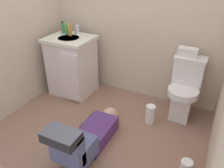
# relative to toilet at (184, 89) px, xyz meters

# --- Properties ---
(ground_plane) EXTENTS (2.82, 2.91, 0.04)m
(ground_plane) POSITION_rel_toilet_xyz_m (-0.77, -0.70, -0.39)
(ground_plane) COLOR #85604D
(wall_back) EXTENTS (2.48, 0.08, 2.40)m
(wall_back) POSITION_rel_toilet_xyz_m (-0.77, 0.29, 0.83)
(wall_back) COLOR #C7B29D
(wall_back) RESTS_ON ground_plane
(wall_left) EXTENTS (0.08, 1.91, 2.40)m
(wall_left) POSITION_rel_toilet_xyz_m (-1.97, -0.70, 0.83)
(wall_left) COLOR #C7B29D
(wall_left) RESTS_ON ground_plane
(toilet) EXTENTS (0.36, 0.46, 0.75)m
(toilet) POSITION_rel_toilet_xyz_m (0.00, 0.00, 0.00)
(toilet) COLOR silver
(toilet) RESTS_ON ground_plane
(vanity_cabinet) EXTENTS (0.60, 0.53, 0.82)m
(vanity_cabinet) POSITION_rel_toilet_xyz_m (-1.53, -0.11, 0.05)
(vanity_cabinet) COLOR silver
(vanity_cabinet) RESTS_ON ground_plane
(faucet) EXTENTS (0.02, 0.02, 0.10)m
(faucet) POSITION_rel_toilet_xyz_m (-1.54, 0.03, 0.50)
(faucet) COLOR silver
(faucet) RESTS_ON vanity_cabinet
(person_plumber) EXTENTS (0.39, 1.06, 0.52)m
(person_plumber) POSITION_rel_toilet_xyz_m (-0.74, -1.04, -0.19)
(person_plumber) COLOR #512D6B
(person_plumber) RESTS_ON ground_plane
(tissue_box) EXTENTS (0.22, 0.11, 0.10)m
(tissue_box) POSITION_rel_toilet_xyz_m (-0.05, 0.09, 0.43)
(tissue_box) COLOR silver
(tissue_box) RESTS_ON toilet
(soap_dispenser) EXTENTS (0.06, 0.06, 0.17)m
(soap_dispenser) POSITION_rel_toilet_xyz_m (-1.73, 0.01, 0.52)
(soap_dispenser) COLOR #3E8F59
(soap_dispenser) RESTS_ON vanity_cabinet
(bottle_green) EXTENTS (0.06, 0.06, 0.14)m
(bottle_green) POSITION_rel_toilet_xyz_m (-1.64, -0.01, 0.52)
(bottle_green) COLOR #4FA350
(bottle_green) RESTS_ON vanity_cabinet
(bottle_amber) EXTENTS (0.05, 0.05, 0.16)m
(bottle_amber) POSITION_rel_toilet_xyz_m (-1.57, -0.04, 0.53)
(bottle_amber) COLOR #CD8735
(bottle_amber) RESTS_ON vanity_cabinet
(bottle_clear) EXTENTS (0.04, 0.04, 0.13)m
(bottle_clear) POSITION_rel_toilet_xyz_m (-1.51, 0.04, 0.52)
(bottle_clear) COLOR silver
(bottle_clear) RESTS_ON vanity_cabinet
(paper_towel_roll) EXTENTS (0.11, 0.11, 0.23)m
(paper_towel_roll) POSITION_rel_toilet_xyz_m (-0.30, -0.32, -0.25)
(paper_towel_roll) COLOR white
(paper_towel_roll) RESTS_ON ground_plane
(toilet_paper_roll) EXTENTS (0.11, 0.11, 0.10)m
(toilet_paper_roll) POSITION_rel_toilet_xyz_m (0.23, -0.84, -0.32)
(toilet_paper_roll) COLOR white
(toilet_paper_roll) RESTS_ON ground_plane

